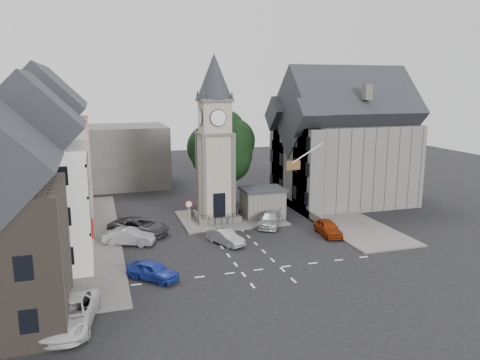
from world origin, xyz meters
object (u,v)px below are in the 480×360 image
object	(u,v)px
pedestrian	(304,208)
clock_tower	(215,139)
stone_shelter	(262,203)
car_west_blue	(153,271)
car_east_red	(328,228)

from	to	relation	value
pedestrian	clock_tower	bearing A→B (deg)	-26.14
clock_tower	pedestrian	distance (m)	11.89
clock_tower	pedestrian	xyz separation A→B (m)	(9.28, -0.90, -7.37)
stone_shelter	car_west_blue	bearing A→B (deg)	-135.35
clock_tower	car_west_blue	xyz separation A→B (m)	(-7.80, -12.94, -7.46)
car_east_red	pedestrian	world-z (taller)	pedestrian
car_west_blue	stone_shelter	bearing A→B (deg)	-0.90
stone_shelter	car_west_blue	distance (m)	17.73
car_west_blue	pedestrian	distance (m)	20.89
stone_shelter	pedestrian	size ratio (longest dim) A/B	2.86
stone_shelter	car_east_red	world-z (taller)	stone_shelter
car_west_blue	pedestrian	world-z (taller)	pedestrian
car_east_red	pedestrian	xyz separation A→B (m)	(0.78, 6.74, 0.07)
car_west_blue	pedestrian	xyz separation A→B (m)	(17.08, 12.03, 0.10)
car_west_blue	car_east_red	size ratio (longest dim) A/B	0.96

